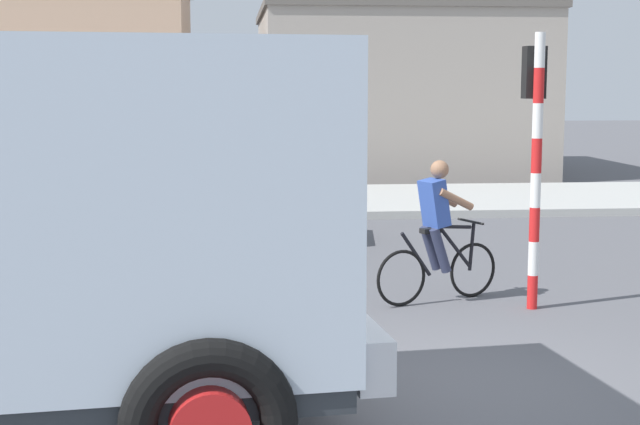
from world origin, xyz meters
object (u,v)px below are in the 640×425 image
cyclist (438,231)px  traffic_light_pole (535,132)px  pedestrian_near_kerb (225,188)px  car_red_near (203,193)px

cyclist → traffic_light_pole: size_ratio=0.54×
traffic_light_pole → pedestrian_near_kerb: traffic_light_pole is taller
cyclist → traffic_light_pole: traffic_light_pole is taller
pedestrian_near_kerb → cyclist: bearing=-63.7°
pedestrian_near_kerb → car_red_near: bearing=-128.8°
cyclist → car_red_near: bearing=121.6°
cyclist → traffic_light_pole: bearing=-20.2°
car_red_near → cyclist: bearing=-58.4°
traffic_light_pole → car_red_near: size_ratio=0.77×
car_red_near → pedestrian_near_kerb: 0.57m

